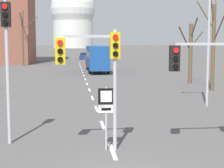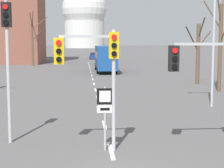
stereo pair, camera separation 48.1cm
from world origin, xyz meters
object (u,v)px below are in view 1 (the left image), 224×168
(sedan_mid_centre, at_px, (98,61))
(city_bus, at_px, (97,57))
(sedan_near_right, at_px, (91,59))
(street_lamp_right, at_px, (204,29))
(traffic_signal_near_right, at_px, (213,65))
(sedan_near_left, at_px, (84,56))
(traffic_signal_near_left, at_px, (7,45))
(route_sign_post, at_px, (106,107))
(traffic_signal_centre_tall, at_px, (96,60))

(sedan_mid_centre, distance_m, city_bus, 11.95)
(sedan_near_right, relative_size, sedan_mid_centre, 1.05)
(street_lamp_right, xyz_separation_m, sedan_near_right, (-4.56, 47.27, -4.07))
(city_bus, bearing_deg, traffic_signal_near_right, -87.18)
(sedan_near_left, bearing_deg, sedan_mid_centre, -86.62)
(sedan_near_left, bearing_deg, city_bus, -89.13)
(traffic_signal_near_right, height_order, city_bus, traffic_signal_near_right)
(traffic_signal_near_left, height_order, sedan_mid_centre, traffic_signal_near_left)
(route_sign_post, distance_m, sedan_near_right, 56.37)
(route_sign_post, xyz_separation_m, sedan_near_right, (2.40, 56.31, -0.85))
(traffic_signal_near_right, bearing_deg, sedan_near_right, 91.67)
(sedan_mid_centre, bearing_deg, traffic_signal_centre_tall, -94.14)
(sedan_mid_centre, bearing_deg, traffic_signal_near_left, -98.31)
(route_sign_post, height_order, street_lamp_right, street_lamp_right)
(traffic_signal_near_left, xyz_separation_m, city_bus, (5.99, 35.48, -1.90))
(route_sign_post, bearing_deg, street_lamp_right, 52.42)
(traffic_signal_centre_tall, distance_m, sedan_mid_centre, 48.95)
(traffic_signal_centre_tall, distance_m, traffic_signal_near_right, 4.43)
(traffic_signal_centre_tall, bearing_deg, sedan_mid_centre, 85.86)
(sedan_near_left, height_order, sedan_mid_centre, sedan_near_left)
(street_lamp_right, height_order, city_bus, street_lamp_right)
(traffic_signal_near_left, height_order, sedan_near_left, traffic_signal_near_left)
(street_lamp_right, height_order, sedan_near_left, street_lamp_right)
(traffic_signal_near_right, bearing_deg, sedan_mid_centre, 91.05)
(traffic_signal_centre_tall, height_order, sedan_near_right, traffic_signal_centre_tall)
(traffic_signal_centre_tall, distance_m, city_bus, 37.02)
(traffic_signal_near_left, relative_size, street_lamp_right, 0.72)
(traffic_signal_near_right, relative_size, sedan_near_left, 1.00)
(traffic_signal_near_left, xyz_separation_m, sedan_mid_centre, (6.92, 47.33, -3.16))
(traffic_signal_centre_tall, relative_size, sedan_near_right, 1.05)
(route_sign_post, bearing_deg, sedan_near_left, 88.72)
(traffic_signal_near_left, xyz_separation_m, street_lamp_right, (10.73, 7.65, 0.91))
(sedan_mid_centre, bearing_deg, street_lamp_right, -84.51)
(route_sign_post, relative_size, sedan_near_right, 0.56)
(traffic_signal_near_right, bearing_deg, traffic_signal_centre_tall, 179.07)
(traffic_signal_near_right, xyz_separation_m, traffic_signal_near_left, (-7.82, 1.50, 0.73))
(traffic_signal_near_left, bearing_deg, sedan_near_left, 85.72)
(street_lamp_right, bearing_deg, traffic_signal_near_right, -107.68)
(sedan_mid_centre, bearing_deg, traffic_signal_near_right, -88.95)
(traffic_signal_near_left, distance_m, city_bus, 36.03)
(traffic_signal_centre_tall, height_order, route_sign_post, traffic_signal_centre_tall)
(traffic_signal_near_left, relative_size, city_bus, 0.53)
(street_lamp_right, xyz_separation_m, sedan_near_left, (-5.30, 64.85, -4.05))
(street_lamp_right, bearing_deg, traffic_signal_centre_tall, -128.98)
(traffic_signal_centre_tall, xyz_separation_m, city_bus, (2.61, 36.90, -1.38))
(route_sign_post, distance_m, sedan_near_left, 73.91)
(traffic_signal_near_left, relative_size, sedan_near_left, 1.34)
(traffic_signal_centre_tall, bearing_deg, sedan_near_left, 88.42)
(sedan_near_right, bearing_deg, city_bus, -90.53)
(sedan_near_right, height_order, sedan_mid_centre, sedan_near_right)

